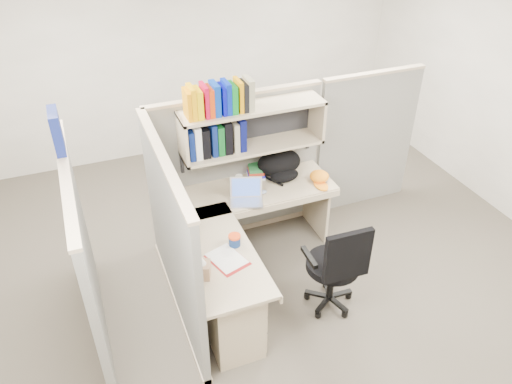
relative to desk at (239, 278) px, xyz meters
name	(u,v)px	position (x,y,z in m)	size (l,w,h in m)	color
ground	(269,281)	(0.41, 0.29, -0.44)	(6.00, 6.00, 0.00)	#3B362D
room_shell	(272,135)	(0.41, 0.29, 1.18)	(6.00, 6.00, 6.00)	#B6AFA4
cubicle	(216,189)	(0.04, 0.74, 0.47)	(3.79, 1.84, 1.95)	slate
desk	(239,278)	(0.00, 0.00, 0.00)	(1.74, 1.75, 0.73)	tan
laptop	(246,193)	(0.32, 0.66, 0.40)	(0.31, 0.31, 0.22)	silver
backpack	(282,165)	(0.82, 0.97, 0.43)	(0.46, 0.36, 0.27)	black
orange_cap	(319,176)	(1.15, 0.75, 0.34)	(0.20, 0.23, 0.11)	orange
snack_canister	(235,240)	(0.00, 0.11, 0.34)	(0.11, 0.11, 0.10)	navy
tissue_box	(202,266)	(-0.36, -0.15, 0.39)	(0.13, 0.13, 0.21)	#A67E5E
mouse	(263,192)	(0.52, 0.75, 0.31)	(0.08, 0.06, 0.03)	#92A5D0
paper_cup	(239,180)	(0.36, 0.99, 0.34)	(0.07, 0.07, 0.10)	white
book_stack	(256,170)	(0.58, 1.09, 0.35)	(0.18, 0.24, 0.12)	gray
loose_paper	(227,258)	(-0.12, -0.03, 0.29)	(0.23, 0.31, 0.00)	white
task_chair	(334,279)	(0.81, -0.23, -0.08)	(0.53, 0.49, 1.01)	black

